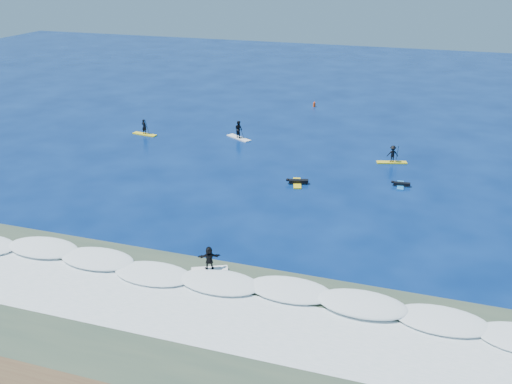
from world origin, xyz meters
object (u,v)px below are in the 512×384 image
(prone_paddler_far, at_px, (401,185))
(wave_surfer, at_px, (209,259))
(sup_paddler_left, at_px, (144,129))
(prone_paddler_near, at_px, (297,182))
(marker_buoy, at_px, (314,104))
(sup_paddler_center, at_px, (239,131))
(sup_paddler_right, at_px, (392,155))

(prone_paddler_far, xyz_separation_m, wave_surfer, (-9.44, -17.06, 0.72))
(sup_paddler_left, bearing_deg, prone_paddler_near, -15.33)
(prone_paddler_near, bearing_deg, marker_buoy, -6.24)
(sup_paddler_center, relative_size, wave_surfer, 1.37)
(marker_buoy, bearing_deg, sup_paddler_left, -130.32)
(sup_paddler_center, height_order, sup_paddler_right, sup_paddler_center)
(sup_paddler_center, bearing_deg, wave_surfer, -43.03)
(sup_paddler_center, height_order, prone_paddler_far, sup_paddler_center)
(sup_paddler_right, xyz_separation_m, prone_paddler_near, (-6.75, -7.40, -0.56))
(sup_paddler_left, bearing_deg, marker_buoy, 58.31)
(prone_paddler_far, relative_size, marker_buoy, 2.63)
(sup_paddler_left, distance_m, sup_paddler_right, 24.92)
(sup_paddler_left, bearing_deg, wave_surfer, -45.41)
(wave_surfer, bearing_deg, prone_paddler_near, 58.54)
(wave_surfer, relative_size, marker_buoy, 2.92)
(sup_paddler_right, bearing_deg, sup_paddler_left, 162.53)
(sup_paddler_left, xyz_separation_m, sup_paddler_center, (9.57, 1.83, 0.20))
(prone_paddler_far, bearing_deg, sup_paddler_right, 8.98)
(sup_paddler_left, distance_m, wave_surfer, 28.43)
(sup_paddler_center, height_order, wave_surfer, sup_paddler_center)
(sup_paddler_right, distance_m, prone_paddler_near, 10.03)
(sup_paddler_left, xyz_separation_m, prone_paddler_near, (18.16, -8.07, -0.42))
(sup_paddler_left, height_order, marker_buoy, sup_paddler_left)
(prone_paddler_near, bearing_deg, sup_paddler_left, 50.13)
(prone_paddler_near, bearing_deg, sup_paddler_right, -58.26)
(sup_paddler_right, xyz_separation_m, wave_surfer, (-8.21, -22.35, 0.14))
(sup_paddler_left, height_order, prone_paddler_near, sup_paddler_left)
(sup_paddler_center, height_order, prone_paddler_near, sup_paddler_center)
(sup_paddler_center, xyz_separation_m, wave_surfer, (7.12, -24.84, 0.07))
(sup_paddler_right, relative_size, marker_buoy, 3.67)
(sup_paddler_right, distance_m, wave_surfer, 23.81)
(sup_paddler_right, height_order, marker_buoy, sup_paddler_right)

